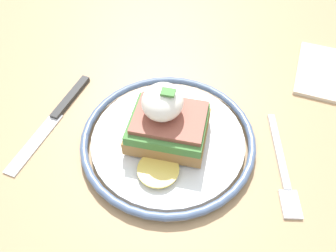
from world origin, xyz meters
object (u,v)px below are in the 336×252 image
object	(u,v)px
fork	(282,167)
knife	(58,113)
plate	(168,139)
sandwich	(168,122)

from	to	relation	value
fork	knife	xyz separation A→B (m)	(0.32, -0.02, 0.00)
fork	knife	size ratio (longest dim) A/B	0.82
plate	fork	xyz separation A→B (m)	(-0.15, 0.01, -0.01)
plate	sandwich	distance (m)	0.04
fork	knife	distance (m)	0.32
sandwich	fork	xyz separation A→B (m)	(-0.15, 0.01, -0.04)
sandwich	knife	world-z (taller)	sandwich
plate	sandwich	world-z (taller)	sandwich
knife	sandwich	bearing A→B (deg)	174.77
plate	sandwich	bearing A→B (deg)	56.54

